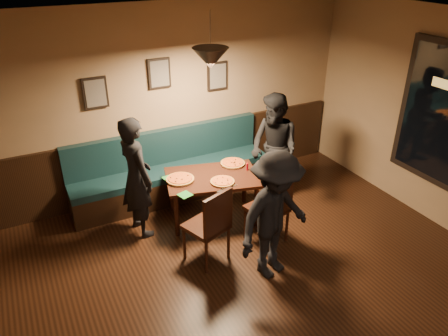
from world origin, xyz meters
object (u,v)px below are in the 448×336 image
booth_bench (172,167)px  dining_table (213,197)px  diner_front (275,216)px  tabasco_bottle (247,166)px  chair_near_right (267,207)px  diner_right (274,148)px  chair_near_left (206,224)px  diner_left (137,177)px  soda_glass (259,169)px

booth_bench → dining_table: booth_bench is taller
diner_front → tabasco_bottle: 1.34m
dining_table → chair_near_right: size_ratio=1.23×
dining_table → diner_right: size_ratio=0.76×
chair_near_left → diner_front: (0.58, -0.57, 0.28)m
dining_table → chair_near_left: size_ratio=1.23×
chair_near_left → diner_left: size_ratio=0.61×
diner_front → soda_glass: (0.45, 1.09, -0.04)m
booth_bench → chair_near_right: 1.71m
booth_bench → diner_left: diner_left is taller
dining_table → diner_left: size_ratio=0.76×
chair_near_left → diner_front: diner_front is taller
tabasco_bottle → chair_near_left: bearing=-143.6°
dining_table → diner_left: 1.11m
dining_table → chair_near_left: chair_near_left is taller
diner_right → diner_front: diner_right is taller
diner_left → soda_glass: size_ratio=9.90×
tabasco_bottle → diner_left: bearing=171.9°
diner_left → chair_near_right: bearing=-134.9°
booth_bench → chair_near_right: same height
booth_bench → diner_front: (0.42, -2.13, 0.28)m
chair_near_right → diner_right: size_ratio=0.62×
chair_near_right → diner_right: diner_right is taller
dining_table → soda_glass: 0.75m
booth_bench → diner_right: 1.54m
booth_bench → chair_near_left: 1.57m
soda_glass → tabasco_bottle: soda_glass is taller
dining_table → tabasco_bottle: tabasco_bottle is taller
chair_near_right → tabasco_bottle: size_ratio=7.82×
chair_near_left → diner_left: bearing=100.0°
chair_near_left → soda_glass: (1.03, 0.52, 0.24)m
dining_table → diner_left: diner_left is taller
chair_near_right → tabasco_bottle: bearing=68.6°
chair_near_left → diner_right: bearing=10.2°
soda_glass → diner_front: bearing=-112.5°
booth_bench → diner_right: diner_right is taller
booth_bench → diner_left: size_ratio=1.84×
chair_near_right → tabasco_bottle: chair_near_right is taller
diner_right → diner_front: size_ratio=1.04×
chair_near_right → chair_near_left: bearing=167.7°
dining_table → tabasco_bottle: 0.65m
dining_table → diner_front: 1.42m
diner_left → diner_right: 2.04m
diner_left → dining_table: bearing=-109.8°
dining_table → chair_near_right: (0.39, -0.78, 0.17)m
dining_table → chair_near_right: 0.89m
chair_near_right → diner_front: diner_front is taller
chair_near_left → diner_front: size_ratio=0.64×
booth_bench → tabasco_bottle: (0.80, -0.85, 0.22)m
diner_left → diner_front: bearing=-154.1°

